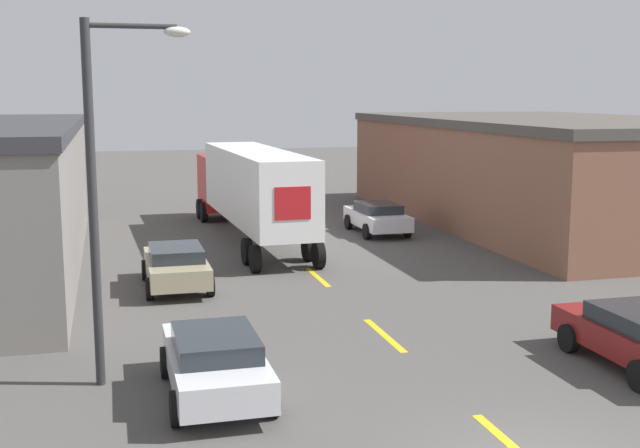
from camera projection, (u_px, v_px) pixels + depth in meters
name	position (u px, v px, depth m)	size (l,w,h in m)	color
road_centerline	(384.00, 335.00, 21.03)	(0.20, 16.98, 0.01)	gold
warehouse_right	(553.00, 170.00, 39.53)	(12.98, 23.95, 5.12)	brown
semi_truck	(249.00, 185.00, 34.44)	(3.15, 15.03, 3.97)	#B21919
parked_car_left_near	(215.00, 361.00, 16.69)	(2.09, 4.45, 1.39)	silver
parked_car_left_far	(176.00, 265.00, 26.03)	(2.09, 4.45, 1.39)	tan
parked_car_right_far	(377.00, 217.00, 36.25)	(2.09, 4.45, 1.39)	silver
parked_car_right_near	(639.00, 336.00, 18.43)	(2.09, 4.45, 1.39)	maroon
street_lamp	(104.00, 178.00, 16.82)	(2.23, 0.32, 7.79)	#2D2D30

